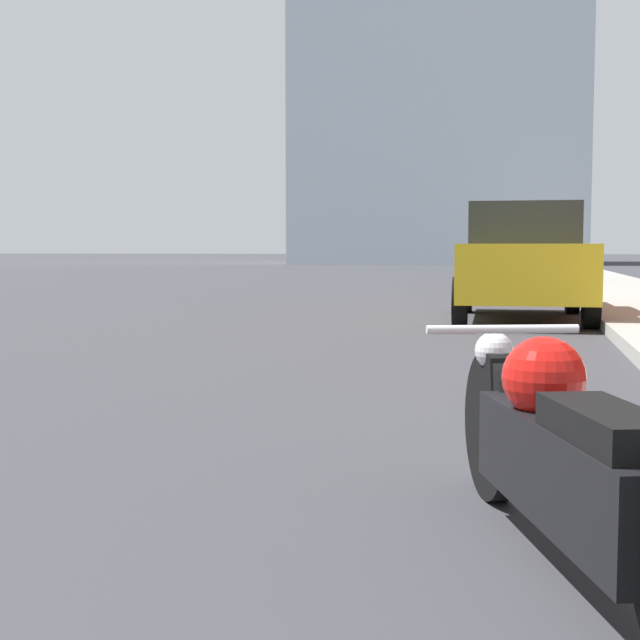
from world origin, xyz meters
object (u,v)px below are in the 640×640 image
Objects in this scene: motorcycle at (566,458)px; parked_car_red at (519,256)px; parked_car_yellow at (522,261)px; parked_car_green at (513,255)px.

motorcycle is 23.22m from parked_car_red.
parked_car_yellow is at bearing 73.44° from motorcycle.
parked_car_red is 12.00m from parked_car_green.
motorcycle is 10.58m from parked_car_yellow.
parked_car_yellow is 24.64m from parked_car_green.
parked_car_green is (-0.32, 24.64, -0.06)m from parked_car_yellow.
parked_car_red reaches higher than motorcycle.
parked_car_red is at bearing 88.54° from parked_car_yellow.
parked_car_red reaches higher than parked_car_green.
motorcycle is at bearing -93.15° from parked_car_red.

